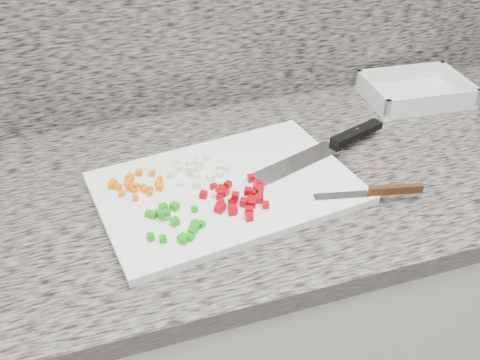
# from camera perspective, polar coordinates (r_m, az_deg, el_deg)

# --- Properties ---
(cabinet) EXTENTS (3.92, 0.62, 0.86)m
(cabinet) POSITION_cam_1_polar(r_m,az_deg,el_deg) (1.40, 2.70, -14.92)
(cabinet) COLOR silver
(cabinet) RESTS_ON ground
(countertop) EXTENTS (3.96, 0.64, 0.04)m
(countertop) POSITION_cam_1_polar(r_m,az_deg,el_deg) (1.09, 3.36, 0.25)
(countertop) COLOR slate
(countertop) RESTS_ON cabinet
(cutting_board) EXTENTS (0.51, 0.38, 0.02)m
(cutting_board) POSITION_cam_1_polar(r_m,az_deg,el_deg) (1.01, -1.43, -0.86)
(cutting_board) COLOR white
(cutting_board) RESTS_ON countertop
(carrot_pile) EXTENTS (0.10, 0.09, 0.02)m
(carrot_pile) POSITION_cam_1_polar(r_m,az_deg,el_deg) (1.01, -11.05, -0.45)
(carrot_pile) COLOR orange
(carrot_pile) RESTS_ON cutting_board
(onion_pile) EXTENTS (0.12, 0.10, 0.02)m
(onion_pile) POSITION_cam_1_polar(r_m,az_deg,el_deg) (1.04, -4.46, 1.22)
(onion_pile) COLOR white
(onion_pile) RESTS_ON cutting_board
(green_pepper_pile) EXTENTS (0.10, 0.11, 0.02)m
(green_pepper_pile) POSITION_cam_1_polar(r_m,az_deg,el_deg) (0.92, -7.05, -4.47)
(green_pepper_pile) COLOR #129A0E
(green_pepper_pile) RESTS_ON cutting_board
(red_pepper_pile) EXTENTS (0.12, 0.12, 0.02)m
(red_pepper_pile) POSITION_cam_1_polar(r_m,az_deg,el_deg) (0.96, -0.24, -1.94)
(red_pepper_pile) COLOR #A0020C
(red_pepper_pile) RESTS_ON cutting_board
(garlic_pile) EXTENTS (0.06, 0.06, 0.01)m
(garlic_pile) POSITION_cam_1_polar(r_m,az_deg,el_deg) (0.99, -2.79, -0.83)
(garlic_pile) COLOR #F3ECBB
(garlic_pile) RESTS_ON cutting_board
(chef_knife) EXTENTS (0.34, 0.15, 0.02)m
(chef_knife) POSITION_cam_1_polar(r_m,az_deg,el_deg) (1.13, 10.30, 3.93)
(chef_knife) COLOR silver
(chef_knife) RESTS_ON cutting_board
(paring_knife) EXTENTS (0.20, 0.06, 0.02)m
(paring_knife) POSITION_cam_1_polar(r_m,az_deg,el_deg) (1.01, 14.92, -1.14)
(paring_knife) COLOR silver
(paring_knife) RESTS_ON cutting_board
(tray) EXTENTS (0.26, 0.19, 0.05)m
(tray) POSITION_cam_1_polar(r_m,az_deg,el_deg) (1.40, 18.16, 8.88)
(tray) COLOR silver
(tray) RESTS_ON countertop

